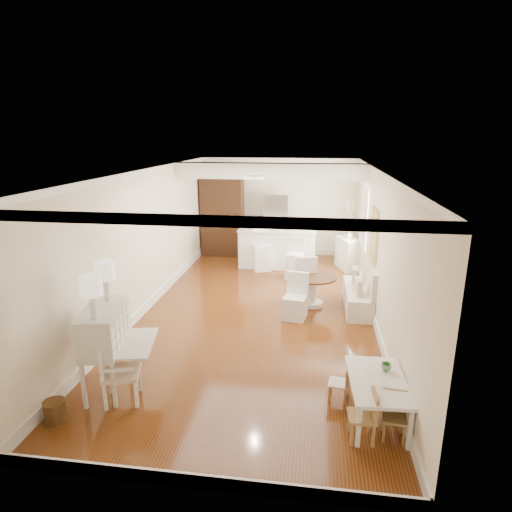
% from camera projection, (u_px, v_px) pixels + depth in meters
% --- Properties ---
extents(room, '(9.00, 9.04, 2.82)m').
position_uv_depth(room, '(262.00, 212.00, 8.34)').
color(room, brown).
rests_on(room, ground).
extents(secretary_bureau, '(1.13, 1.14, 1.22)m').
position_uv_depth(secretary_bureau, '(106.00, 350.00, 5.83)').
color(secretary_bureau, silver).
rests_on(secretary_bureau, ground).
extents(gustavian_armchair, '(0.61, 0.61, 0.86)m').
position_uv_depth(gustavian_armchair, '(122.00, 371.00, 5.63)').
color(gustavian_armchair, white).
rests_on(gustavian_armchair, ground).
extents(wicker_basket, '(0.35, 0.35, 0.27)m').
position_uv_depth(wicker_basket, '(55.00, 411.00, 5.31)').
color(wicker_basket, '#523619').
rests_on(wicker_basket, ground).
extents(kids_table, '(0.73, 1.16, 0.56)m').
position_uv_depth(kids_table, '(376.00, 400.00, 5.28)').
color(kids_table, silver).
rests_on(kids_table, ground).
extents(kids_chair_a, '(0.32, 0.32, 0.64)m').
position_uv_depth(kids_chair_a, '(362.00, 416.00, 4.92)').
color(kids_chair_a, '#A77F4C').
rests_on(kids_chair_a, ground).
extents(kids_chair_b, '(0.29, 0.29, 0.53)m').
position_uv_depth(kids_chair_b, '(338.00, 382.00, 5.68)').
color(kids_chair_b, '#A97E4D').
rests_on(kids_chair_b, ground).
extents(kids_chair_c, '(0.30, 0.30, 0.58)m').
position_uv_depth(kids_chair_c, '(394.00, 416.00, 4.95)').
color(kids_chair_c, olive).
rests_on(kids_chair_c, ground).
extents(banquette, '(0.52, 1.60, 0.98)m').
position_uv_depth(banquette, '(358.00, 286.00, 8.66)').
color(banquette, silver).
rests_on(banquette, ground).
extents(dining_table, '(1.22, 1.22, 0.65)m').
position_uv_depth(dining_table, '(313.00, 291.00, 8.83)').
color(dining_table, '#4F2C19').
rests_on(dining_table, ground).
extents(slip_chair_near, '(0.49, 0.51, 0.89)m').
position_uv_depth(slip_chair_near, '(295.00, 297.00, 8.20)').
color(slip_chair_near, white).
rests_on(slip_chair_near, ground).
extents(slip_chair_far, '(0.58, 0.60, 0.99)m').
position_uv_depth(slip_chair_far, '(303.00, 277.00, 9.19)').
color(slip_chair_far, white).
rests_on(slip_chair_far, ground).
extents(breakfast_counter, '(2.05, 0.65, 1.03)m').
position_uv_depth(breakfast_counter, '(277.00, 249.00, 11.38)').
color(breakfast_counter, white).
rests_on(breakfast_counter, ground).
extents(bar_stool_left, '(0.55, 0.55, 1.08)m').
position_uv_depth(bar_stool_left, '(262.00, 250.00, 11.14)').
color(bar_stool_left, white).
rests_on(bar_stool_left, ground).
extents(bar_stool_right, '(0.44, 0.44, 1.01)m').
position_uv_depth(bar_stool_right, '(295.00, 259.00, 10.51)').
color(bar_stool_right, white).
rests_on(bar_stool_right, ground).
extents(pantry_cabinet, '(1.20, 0.60, 2.30)m').
position_uv_depth(pantry_cabinet, '(223.00, 216.00, 12.46)').
color(pantry_cabinet, '#381E11').
rests_on(pantry_cabinet, ground).
extents(fridge, '(0.75, 0.65, 1.80)m').
position_uv_depth(fridge, '(287.00, 227.00, 12.25)').
color(fridge, silver).
rests_on(fridge, ground).
extents(sideboard, '(0.64, 0.94, 0.83)m').
position_uv_depth(sideboard, '(348.00, 254.00, 11.26)').
color(sideboard, white).
rests_on(sideboard, ground).
extents(pencil_cup, '(0.13, 0.13, 0.10)m').
position_uv_depth(pencil_cup, '(386.00, 367.00, 5.39)').
color(pencil_cup, '#5B9D64').
rests_on(pencil_cup, kids_table).
extents(branch_vase, '(0.19, 0.19, 0.19)m').
position_uv_depth(branch_vase, '(349.00, 235.00, 11.15)').
color(branch_vase, white).
rests_on(branch_vase, sideboard).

